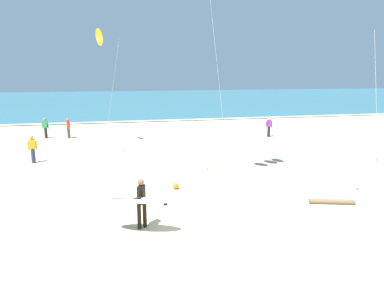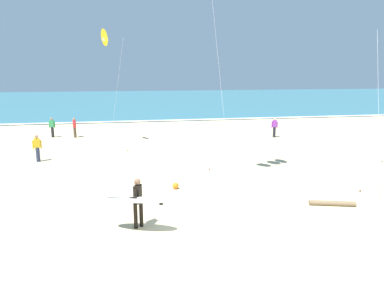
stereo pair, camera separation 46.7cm
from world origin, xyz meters
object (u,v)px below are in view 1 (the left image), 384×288
Objects in this scene: surfer_lead at (140,200)px; bystander_yellow_top at (33,149)px; driftwood_log at (332,202)px; beach_ball at (176,186)px; bystander_red_top at (68,128)px; kite_delta_golden_mid at (100,38)px; bystander_green_top at (45,128)px; bystander_purple_top at (269,127)px.

bystander_yellow_top is at bearing 118.79° from surfer_lead.
surfer_lead reaches higher than driftwood_log.
beach_ball is 0.16× the size of driftwood_log.
bystander_red_top is 5.68× the size of beach_ball.
surfer_lead is at bearing -83.71° from kite_delta_golden_mid.
bystander_yellow_top is at bearing 144.68° from driftwood_log.
bystander_yellow_top is 7.92m from bystander_green_top.
kite_delta_golden_mid is at bearing -36.69° from bystander_green_top.
kite_delta_golden_mid is 5.05× the size of bystander_red_top.
bystander_red_top is (0.98, 7.47, 0.00)m from bystander_yellow_top.
bystander_red_top is (-4.48, 17.41, -0.23)m from surfer_lead.
kite_delta_golden_mid is at bearing 48.51° from bystander_yellow_top.
beach_ball is (1.79, 3.77, -0.90)m from surfer_lead.
surfer_lead is 18.88m from bystander_green_top.
surfer_lead is at bearing -127.42° from bystander_purple_top.
driftwood_log is at bearing -56.16° from kite_delta_golden_mid.
driftwood_log is (5.76, -3.05, -0.04)m from beach_ball.
kite_delta_golden_mid reaches higher than bystander_purple_top.
kite_delta_golden_mid reaches higher than bystander_green_top.
kite_delta_golden_mid is at bearing -178.61° from bystander_purple_top.
surfer_lead is 15.76m from kite_delta_golden_mid.
bystander_yellow_top reaches higher than beach_ball.
bystander_green_top is at bearing 109.35° from surfer_lead.
bystander_green_top is at bearing 143.31° from kite_delta_golden_mid.
surfer_lead reaches higher than bystander_yellow_top.
bystander_yellow_top is 1.00× the size of bystander_red_top.
bystander_yellow_top is at bearing -164.24° from bystander_purple_top.
beach_ball is at bearing -60.21° from bystander_green_top.
bystander_purple_top is at bearing -10.30° from bystander_green_top.
surfer_lead is 1.35× the size of bystander_yellow_top.
bystander_green_top is at bearing 128.92° from driftwood_log.
beach_ball is at bearing -65.31° from bystander_red_top.
bystander_green_top is at bearing 167.03° from bystander_red_top.
driftwood_log is at bearing -104.71° from bystander_purple_top.
bystander_red_top is at bearing 82.52° from bystander_yellow_top.
bystander_red_top reaches higher than driftwood_log.
beach_ball is at bearing -40.40° from bystander_yellow_top.
surfer_lead is 18.44m from bystander_purple_top.
bystander_red_top is at bearing 170.00° from bystander_purple_top.
surfer_lead is 1.35× the size of bystander_green_top.
kite_delta_golden_mid is 8.81m from bystander_green_top.
surfer_lead is 17.98m from bystander_red_top.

